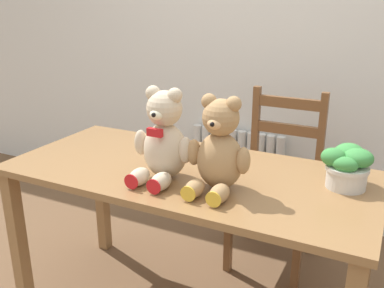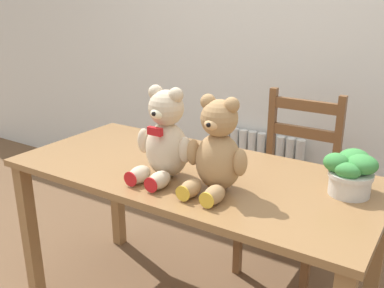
{
  "view_description": "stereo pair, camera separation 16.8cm",
  "coord_description": "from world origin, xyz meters",
  "px_view_note": "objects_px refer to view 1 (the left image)",
  "views": [
    {
      "loc": [
        0.79,
        -1.16,
        1.48
      ],
      "look_at": [
        0.07,
        0.26,
        0.94
      ],
      "focal_mm": 40.0,
      "sensor_mm": 36.0,
      "label": 1
    },
    {
      "loc": [
        0.93,
        -1.08,
        1.48
      ],
      "look_at": [
        0.07,
        0.26,
        0.94
      ],
      "focal_mm": 40.0,
      "sensor_mm": 36.0,
      "label": 2
    }
  ],
  "objects_px": {
    "teddy_bear_right": "(219,150)",
    "potted_plant": "(348,165)",
    "wooden_chair_behind": "(278,182)",
    "teddy_bear_left": "(163,140)"
  },
  "relations": [
    {
      "from": "wooden_chair_behind",
      "to": "teddy_bear_left",
      "type": "height_order",
      "value": "teddy_bear_left"
    },
    {
      "from": "teddy_bear_left",
      "to": "wooden_chair_behind",
      "type": "bearing_deg",
      "value": -107.78
    },
    {
      "from": "teddy_bear_right",
      "to": "potted_plant",
      "type": "xyz_separation_m",
      "value": [
        0.44,
        0.25,
        -0.07
      ]
    },
    {
      "from": "teddy_bear_right",
      "to": "potted_plant",
      "type": "distance_m",
      "value": 0.51
    },
    {
      "from": "teddy_bear_right",
      "to": "potted_plant",
      "type": "relative_size",
      "value": 1.85
    },
    {
      "from": "wooden_chair_behind",
      "to": "potted_plant",
      "type": "distance_m",
      "value": 0.79
    },
    {
      "from": "wooden_chair_behind",
      "to": "teddy_bear_left",
      "type": "bearing_deg",
      "value": 71.51
    },
    {
      "from": "teddy_bear_right",
      "to": "teddy_bear_left",
      "type": "bearing_deg",
      "value": 0.43
    },
    {
      "from": "teddy_bear_left",
      "to": "potted_plant",
      "type": "bearing_deg",
      "value": -159.28
    },
    {
      "from": "wooden_chair_behind",
      "to": "teddy_bear_left",
      "type": "relative_size",
      "value": 2.63
    }
  ]
}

